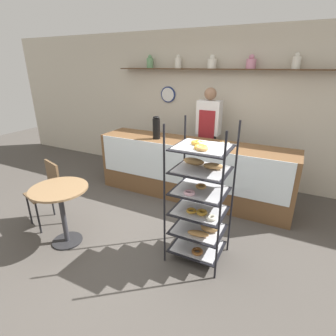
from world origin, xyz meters
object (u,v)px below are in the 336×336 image
object	(u,v)px
person_worker	(208,134)
donut_tray_counter	(223,144)
coffee_carafe	(156,128)
cafe_chair	(48,187)
cafe_table	(61,202)
pastry_rack	(200,199)

from	to	relation	value
person_worker	donut_tray_counter	world-z (taller)	person_worker
coffee_carafe	cafe_chair	bearing A→B (deg)	-119.72
cafe_table	donut_tray_counter	bearing A→B (deg)	53.21
pastry_rack	cafe_chair	distance (m)	2.13
donut_tray_counter	cafe_chair	bearing A→B (deg)	-140.02
cafe_chair	donut_tray_counter	world-z (taller)	donut_tray_counter
cafe_chair	coffee_carafe	distance (m)	1.84
pastry_rack	donut_tray_counter	size ratio (longest dim) A/B	4.29
cafe_chair	person_worker	bearing A→B (deg)	72.27
cafe_chair	coffee_carafe	xyz separation A→B (m)	(0.86, 1.51, 0.61)
pastry_rack	person_worker	size ratio (longest dim) A/B	0.90
pastry_rack	coffee_carafe	size ratio (longest dim) A/B	4.26
coffee_carafe	donut_tray_counter	bearing A→B (deg)	6.08
cafe_table	pastry_rack	bearing A→B (deg)	17.65
cafe_table	person_worker	bearing A→B (deg)	67.78
person_worker	cafe_table	world-z (taller)	person_worker
pastry_rack	coffee_carafe	world-z (taller)	pastry_rack
person_worker	coffee_carafe	size ratio (longest dim) A/B	4.71
pastry_rack	donut_tray_counter	xyz separation A→B (m)	(-0.17, 1.38, 0.23)
pastry_rack	person_worker	distance (m)	2.03
person_worker	donut_tray_counter	distance (m)	0.69
pastry_rack	cafe_table	bearing A→B (deg)	-162.35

